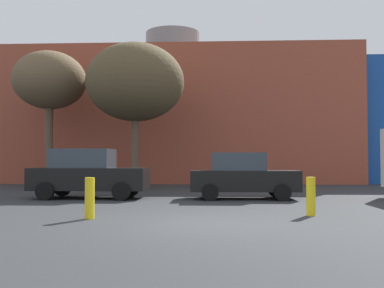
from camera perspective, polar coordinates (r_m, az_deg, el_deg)
ground_plane at (r=10.54m, az=1.06°, el=-10.03°), size 200.00×200.00×0.00m
building_backdrop at (r=33.21m, az=-2.47°, el=2.86°), size 44.83×10.21×10.94m
parked_car_1 at (r=17.90m, az=-13.01°, el=-3.70°), size 4.41×2.16×1.91m
parked_car_2 at (r=17.27m, az=6.46°, el=-4.05°), size 4.06×1.99×1.76m
bare_tree_0 at (r=26.68m, az=-17.64°, el=7.59°), size 4.07×4.07×7.62m
bare_tree_1 at (r=24.00m, az=-7.22°, el=7.74°), size 5.15×5.15×7.65m
bollard_yellow_0 at (r=12.33m, az=14.86°, el=-6.44°), size 0.24×0.24×1.02m
bollard_yellow_1 at (r=11.54m, az=-12.87°, el=-6.72°), size 0.24×0.24×1.03m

